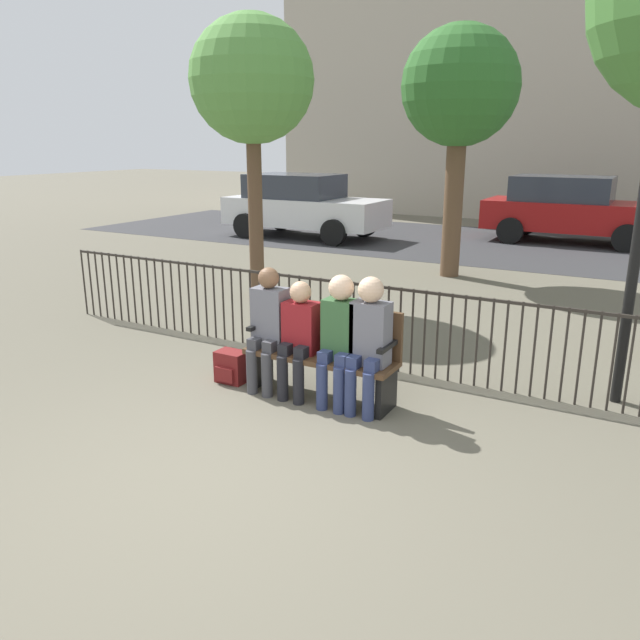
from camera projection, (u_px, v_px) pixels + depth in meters
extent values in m
plane|color=#605B4C|center=(212.00, 474.00, 4.74)|extent=(80.00, 80.00, 0.00)
cube|color=#4C331E|center=(320.00, 357.00, 6.04)|extent=(1.53, 0.45, 0.05)
cube|color=#4C331E|center=(330.00, 326.00, 6.13)|extent=(1.53, 0.05, 0.47)
cube|color=black|center=(261.00, 367.00, 6.43)|extent=(0.06, 0.38, 0.40)
cube|color=black|center=(386.00, 392.00, 5.77)|extent=(0.06, 0.38, 0.40)
cube|color=black|center=(259.00, 325.00, 6.30)|extent=(0.06, 0.38, 0.04)
cube|color=black|center=(388.00, 346.00, 5.64)|extent=(0.06, 0.38, 0.04)
cylinder|color=#3D3D42|center=(252.00, 372.00, 6.21)|extent=(0.11, 0.11, 0.45)
cylinder|color=#3D3D42|center=(267.00, 375.00, 6.13)|extent=(0.11, 0.11, 0.45)
cube|color=#3D3D42|center=(257.00, 343.00, 6.22)|extent=(0.11, 0.20, 0.12)
cube|color=#3D3D42|center=(272.00, 346.00, 6.14)|extent=(0.11, 0.20, 0.12)
cube|color=slate|center=(271.00, 317.00, 6.21)|extent=(0.34, 0.22, 0.60)
sphere|color=brown|center=(269.00, 278.00, 6.08)|extent=(0.21, 0.21, 0.21)
cylinder|color=black|center=(283.00, 378.00, 6.04)|extent=(0.11, 0.11, 0.45)
cylinder|color=black|center=(298.00, 382.00, 5.96)|extent=(0.11, 0.11, 0.45)
cube|color=black|center=(288.00, 349.00, 6.05)|extent=(0.11, 0.20, 0.12)
cube|color=black|center=(304.00, 352.00, 5.97)|extent=(0.11, 0.20, 0.12)
cube|color=maroon|center=(302.00, 327.00, 6.05)|extent=(0.34, 0.22, 0.50)
sphere|color=tan|center=(300.00, 292.00, 5.94)|extent=(0.21, 0.21, 0.21)
cylinder|color=navy|center=(322.00, 387.00, 5.84)|extent=(0.11, 0.11, 0.45)
cylinder|color=navy|center=(339.00, 390.00, 5.75)|extent=(0.11, 0.11, 0.45)
cube|color=navy|center=(327.00, 356.00, 5.85)|extent=(0.11, 0.20, 0.12)
cube|color=navy|center=(344.00, 359.00, 5.76)|extent=(0.11, 0.20, 0.12)
cube|color=#335B33|center=(342.00, 330.00, 5.84)|extent=(0.34, 0.22, 0.58)
sphere|color=beige|center=(341.00, 288.00, 5.71)|extent=(0.24, 0.24, 0.24)
cylinder|color=navy|center=(350.00, 393.00, 5.70)|extent=(0.11, 0.11, 0.45)
cylinder|color=navy|center=(368.00, 397.00, 5.61)|extent=(0.11, 0.11, 0.45)
cube|color=navy|center=(356.00, 361.00, 5.71)|extent=(0.11, 0.20, 0.12)
cube|color=navy|center=(374.00, 364.00, 5.62)|extent=(0.11, 0.20, 0.12)
cube|color=slate|center=(371.00, 333.00, 5.70)|extent=(0.34, 0.22, 0.59)
sphere|color=beige|center=(371.00, 290.00, 5.57)|extent=(0.24, 0.24, 0.24)
cube|color=maroon|center=(232.00, 367.00, 6.53)|extent=(0.32, 0.21, 0.33)
cube|color=maroon|center=(224.00, 375.00, 6.44)|extent=(0.22, 0.04, 0.15)
cylinder|color=#2D2823|center=(84.00, 282.00, 9.01)|extent=(0.02, 0.02, 0.95)
cylinder|color=#2D2823|center=(91.00, 283.00, 8.95)|extent=(0.02, 0.02, 0.95)
cylinder|color=#2D2823|center=(98.00, 284.00, 8.88)|extent=(0.02, 0.02, 0.95)
cylinder|color=#2D2823|center=(105.00, 285.00, 8.82)|extent=(0.02, 0.02, 0.95)
cylinder|color=#2D2823|center=(112.00, 286.00, 8.75)|extent=(0.02, 0.02, 0.95)
cylinder|color=#2D2823|center=(119.00, 288.00, 8.68)|extent=(0.02, 0.02, 0.95)
cylinder|color=#2D2823|center=(126.00, 289.00, 8.62)|extent=(0.02, 0.02, 0.95)
cylinder|color=#2D2823|center=(134.00, 290.00, 8.55)|extent=(0.02, 0.02, 0.95)
cylinder|color=#2D2823|center=(141.00, 291.00, 8.49)|extent=(0.02, 0.02, 0.95)
cylinder|color=#2D2823|center=(149.00, 292.00, 8.42)|extent=(0.02, 0.02, 0.95)
cylinder|color=#2D2823|center=(157.00, 293.00, 8.36)|extent=(0.02, 0.02, 0.95)
cylinder|color=#2D2823|center=(164.00, 295.00, 8.29)|extent=(0.02, 0.02, 0.95)
cylinder|color=#2D2823|center=(172.00, 296.00, 8.22)|extent=(0.02, 0.02, 0.95)
cylinder|color=#2D2823|center=(181.00, 297.00, 8.16)|extent=(0.02, 0.02, 0.95)
cylinder|color=#2D2823|center=(189.00, 298.00, 8.09)|extent=(0.02, 0.02, 0.95)
cylinder|color=#2D2823|center=(197.00, 300.00, 8.03)|extent=(0.02, 0.02, 0.95)
cylinder|color=#2D2823|center=(206.00, 301.00, 7.96)|extent=(0.02, 0.02, 0.95)
cylinder|color=#2D2823|center=(215.00, 302.00, 7.90)|extent=(0.02, 0.02, 0.95)
cylinder|color=#2D2823|center=(223.00, 304.00, 7.83)|extent=(0.02, 0.02, 0.95)
cylinder|color=#2D2823|center=(232.00, 305.00, 7.77)|extent=(0.02, 0.02, 0.95)
cylinder|color=#2D2823|center=(241.00, 306.00, 7.70)|extent=(0.02, 0.02, 0.95)
cylinder|color=#2D2823|center=(251.00, 308.00, 7.63)|extent=(0.02, 0.02, 0.95)
cylinder|color=#2D2823|center=(260.00, 309.00, 7.57)|extent=(0.02, 0.02, 0.95)
cylinder|color=#2D2823|center=(270.00, 311.00, 7.50)|extent=(0.02, 0.02, 0.95)
cylinder|color=#2D2823|center=(280.00, 312.00, 7.44)|extent=(0.02, 0.02, 0.95)
cylinder|color=#2D2823|center=(290.00, 314.00, 7.37)|extent=(0.02, 0.02, 0.95)
cylinder|color=#2D2823|center=(300.00, 315.00, 7.31)|extent=(0.02, 0.02, 0.95)
cylinder|color=#2D2823|center=(310.00, 317.00, 7.24)|extent=(0.02, 0.02, 0.95)
cylinder|color=#2D2823|center=(321.00, 318.00, 7.18)|extent=(0.02, 0.02, 0.95)
cylinder|color=#2D2823|center=(331.00, 320.00, 7.11)|extent=(0.02, 0.02, 0.95)
cylinder|color=#2D2823|center=(342.00, 322.00, 7.04)|extent=(0.02, 0.02, 0.95)
cylinder|color=#2D2823|center=(353.00, 323.00, 6.98)|extent=(0.02, 0.02, 0.95)
cylinder|color=#2D2823|center=(365.00, 325.00, 6.91)|extent=(0.02, 0.02, 0.95)
cylinder|color=#2D2823|center=(376.00, 327.00, 6.85)|extent=(0.02, 0.02, 0.95)
cylinder|color=#2D2823|center=(388.00, 329.00, 6.78)|extent=(0.02, 0.02, 0.95)
cylinder|color=#2D2823|center=(400.00, 330.00, 6.72)|extent=(0.02, 0.02, 0.95)
cylinder|color=#2D2823|center=(412.00, 332.00, 6.65)|extent=(0.02, 0.02, 0.95)
cylinder|color=#2D2823|center=(425.00, 334.00, 6.58)|extent=(0.02, 0.02, 0.95)
cylinder|color=#2D2823|center=(437.00, 336.00, 6.52)|extent=(0.02, 0.02, 0.95)
cylinder|color=#2D2823|center=(450.00, 338.00, 6.45)|extent=(0.02, 0.02, 0.95)
cylinder|color=#2D2823|center=(463.00, 340.00, 6.39)|extent=(0.02, 0.02, 0.95)
cylinder|color=#2D2823|center=(477.00, 342.00, 6.32)|extent=(0.02, 0.02, 0.95)
cylinder|color=#2D2823|center=(491.00, 344.00, 6.26)|extent=(0.02, 0.02, 0.95)
cylinder|color=#2D2823|center=(505.00, 347.00, 6.19)|extent=(0.02, 0.02, 0.95)
cylinder|color=#2D2823|center=(519.00, 349.00, 6.13)|extent=(0.02, 0.02, 0.95)
cylinder|color=#2D2823|center=(534.00, 351.00, 6.06)|extent=(0.02, 0.02, 0.95)
cylinder|color=#2D2823|center=(549.00, 353.00, 5.99)|extent=(0.02, 0.02, 0.95)
cylinder|color=#2D2823|center=(564.00, 356.00, 5.93)|extent=(0.02, 0.02, 0.95)
cylinder|color=#2D2823|center=(580.00, 358.00, 5.86)|extent=(0.02, 0.02, 0.95)
cylinder|color=#2D2823|center=(596.00, 360.00, 5.80)|extent=(0.02, 0.02, 0.95)
cylinder|color=#2D2823|center=(613.00, 363.00, 5.73)|extent=(0.02, 0.02, 0.95)
cylinder|color=#2D2823|center=(629.00, 366.00, 5.67)|extent=(0.02, 0.02, 0.95)
cube|color=#2D2823|center=(367.00, 285.00, 6.78)|extent=(9.00, 0.03, 0.03)
cylinder|color=brown|center=(255.00, 210.00, 9.71)|extent=(0.23, 0.23, 2.80)
sphere|color=#569342|center=(252.00, 80.00, 9.18)|extent=(1.85, 1.85, 1.85)
cylinder|color=brown|center=(453.00, 200.00, 11.37)|extent=(0.34, 0.34, 2.80)
sphere|color=#2D6628|center=(460.00, 86.00, 10.82)|extent=(2.06, 2.06, 2.06)
cylinder|color=black|center=(639.00, 228.00, 5.61)|extent=(0.10, 0.10, 3.37)
cube|color=#333335|center=(531.00, 248.00, 14.81)|extent=(24.00, 6.00, 0.01)
cube|color=maroon|center=(573.00, 216.00, 15.36)|extent=(4.20, 1.70, 0.70)
cube|color=#2D333D|center=(562.00, 188.00, 15.33)|extent=(2.31, 1.56, 0.60)
cylinder|color=black|center=(627.00, 238.00, 14.11)|extent=(0.64, 0.20, 0.64)
cylinder|color=black|center=(632.00, 229.00, 15.57)|extent=(0.64, 0.20, 0.64)
cylinder|color=black|center=(510.00, 231.00, 15.34)|extent=(0.64, 0.20, 0.64)
cylinder|color=black|center=(525.00, 223.00, 16.80)|extent=(0.64, 0.20, 0.64)
cube|color=silver|center=(305.00, 212.00, 16.24)|extent=(4.20, 1.70, 0.70)
cube|color=#2D333D|center=(295.00, 186.00, 16.21)|extent=(2.31, 1.56, 0.60)
cylinder|color=black|center=(334.00, 233.00, 15.00)|extent=(0.64, 0.20, 0.64)
cylinder|color=black|center=(364.00, 225.00, 16.46)|extent=(0.64, 0.20, 0.64)
cylinder|color=black|center=(245.00, 226.00, 16.22)|extent=(0.64, 0.20, 0.64)
cylinder|color=black|center=(281.00, 219.00, 17.68)|extent=(0.64, 0.20, 0.64)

